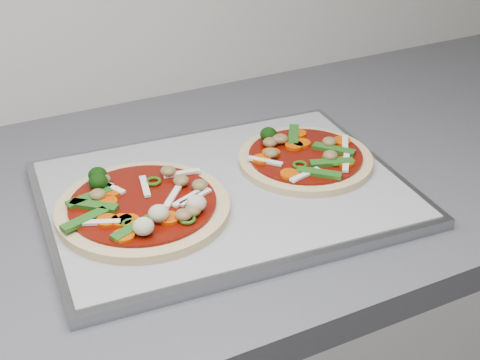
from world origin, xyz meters
name	(u,v)px	position (x,y,z in m)	size (l,w,h in m)	color
countertop	(351,158)	(0.00, 1.30, 0.88)	(3.60, 0.60, 0.04)	#57575E
baking_tray	(225,194)	(-0.23, 1.25, 0.91)	(0.46, 0.34, 0.01)	gray
parchment	(225,188)	(-0.23, 1.25, 0.92)	(0.44, 0.32, 0.00)	#9F9FA5
pizza_left	(142,206)	(-0.34, 1.24, 0.93)	(0.27, 0.27, 0.04)	#D7B47F
pizza_right	(304,157)	(-0.11, 1.26, 0.93)	(0.24, 0.24, 0.03)	#D7B47F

